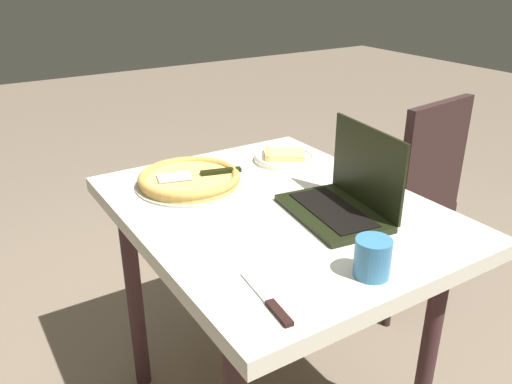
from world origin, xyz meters
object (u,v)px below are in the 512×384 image
at_px(drink_cup, 373,257).
at_px(pizza_plate, 285,157).
at_px(dining_table, 276,234).
at_px(pizza_tray, 190,179).
at_px(chair_near, 406,193).
at_px(laptop, 345,195).
at_px(table_knife, 270,303).

bearing_deg(drink_cup, pizza_plate, 159.91).
xyz_separation_m(dining_table, pizza_tray, (-0.27, -0.15, 0.11)).
height_order(pizza_plate, chair_near, chair_near).
bearing_deg(pizza_tray, pizza_plate, 92.59).
bearing_deg(pizza_tray, dining_table, 28.31).
bearing_deg(drink_cup, laptop, 150.06).
relative_size(pizza_tray, drink_cup, 3.71).
relative_size(pizza_plate, drink_cup, 2.40).
bearing_deg(pizza_tray, table_knife, -11.40).
distance_m(laptop, pizza_tray, 0.50).
relative_size(laptop, chair_near, 0.37).
bearing_deg(laptop, table_knife, -59.44).
height_order(drink_cup, chair_near, chair_near).
xyz_separation_m(laptop, drink_cup, (0.27, -0.16, -0.01)).
distance_m(pizza_plate, pizza_tray, 0.38).
bearing_deg(chair_near, pizza_tray, -92.73).
distance_m(pizza_tray, drink_cup, 0.70).
xyz_separation_m(dining_table, chair_near, (-0.22, 0.82, -0.15)).
bearing_deg(drink_cup, table_knife, -96.93).
relative_size(dining_table, chair_near, 1.09).
xyz_separation_m(laptop, pizza_tray, (-0.41, -0.28, -0.03)).
bearing_deg(table_knife, pizza_plate, 142.79).
xyz_separation_m(pizza_plate, pizza_tray, (0.02, -0.38, 0.01)).
xyz_separation_m(dining_table, drink_cup, (0.41, -0.02, 0.14)).
height_order(laptop, pizza_plate, laptop).
distance_m(table_knife, chair_near, 1.28).
distance_m(pizza_tray, chair_near, 1.00).
distance_m(dining_table, pizza_plate, 0.38).
height_order(dining_table, pizza_plate, pizza_plate).
bearing_deg(dining_table, pizza_plate, 141.01).
relative_size(dining_table, table_knife, 4.82).
bearing_deg(table_knife, pizza_tray, 168.60).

